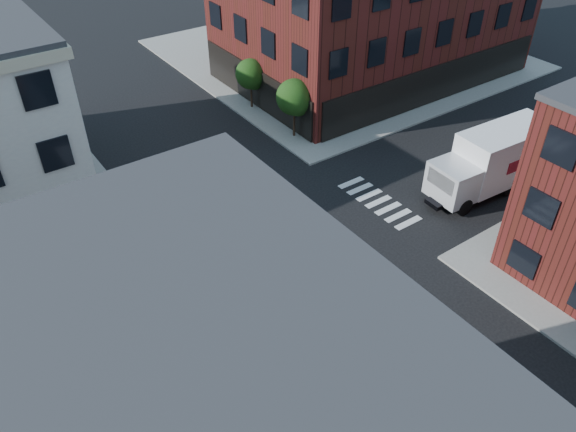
% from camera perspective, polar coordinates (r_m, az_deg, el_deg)
% --- Properties ---
extents(ground, '(120.00, 120.00, 0.00)m').
position_cam_1_polar(ground, '(32.88, 0.18, -2.67)').
color(ground, black).
rests_on(ground, ground).
extents(sidewalk_ne, '(30.00, 30.00, 0.15)m').
position_cam_1_polar(sidewalk_ne, '(58.64, 5.23, 16.07)').
color(sidewalk_ne, gray).
rests_on(sidewalk_ne, ground).
extents(building_ne, '(25.00, 16.00, 12.00)m').
position_cam_1_polar(building_ne, '(52.90, 8.82, 20.25)').
color(building_ne, '#431710').
rests_on(building_ne, ground).
extents(tree_near, '(2.69, 2.69, 4.49)m').
position_cam_1_polar(tree_near, '(41.79, 0.73, 11.81)').
color(tree_near, black).
rests_on(tree_near, ground).
extents(tree_far, '(2.43, 2.43, 4.07)m').
position_cam_1_polar(tree_far, '(46.46, -3.74, 14.06)').
color(tree_far, black).
rests_on(tree_far, ground).
extents(signal_pole, '(1.29, 1.24, 4.60)m').
position_cam_1_polar(signal_pole, '(24.24, -3.71, -11.66)').
color(signal_pole, black).
rests_on(signal_pole, ground).
extents(box_truck, '(9.38, 3.35, 4.18)m').
position_cam_1_polar(box_truck, '(38.53, 20.22, 5.35)').
color(box_truck, white).
rests_on(box_truck, ground).
extents(traffic_cone, '(0.50, 0.50, 0.76)m').
position_cam_1_polar(traffic_cone, '(28.26, -1.80, -9.98)').
color(traffic_cone, orange).
rests_on(traffic_cone, ground).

